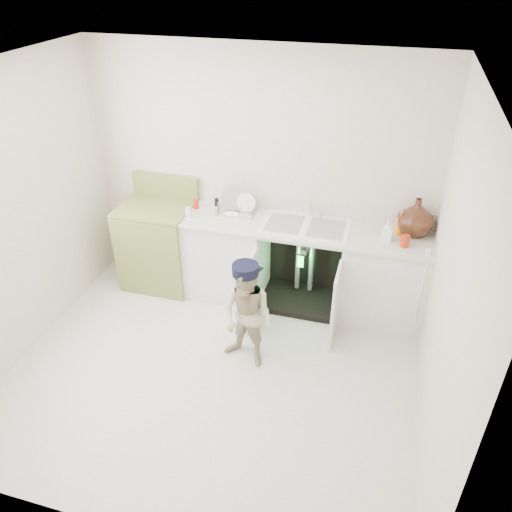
{
  "coord_description": "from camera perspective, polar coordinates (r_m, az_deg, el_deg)",
  "views": [
    {
      "loc": [
        1.23,
        -2.99,
        3.22
      ],
      "look_at": [
        0.2,
        0.7,
        0.81
      ],
      "focal_mm": 35.0,
      "sensor_mm": 36.0,
      "label": 1
    }
  ],
  "objects": [
    {
      "name": "ground",
      "position": [
        4.56,
        -4.9,
        -12.85
      ],
      "size": [
        3.5,
        3.5,
        0.0
      ],
      "primitive_type": "plane",
      "color": "#BEB5A7",
      "rests_on": "ground"
    },
    {
      "name": "repair_worker",
      "position": [
        4.3,
        -0.99,
        -6.87
      ],
      "size": [
        0.64,
        0.91,
        1.01
      ],
      "rotation": [
        0.0,
        0.0,
        -0.29
      ],
      "color": "tan",
      "rests_on": "ground"
    },
    {
      "name": "avocado_stove",
      "position": [
        5.47,
        -10.93,
        1.45
      ],
      "size": [
        0.74,
        0.65,
        1.15
      ],
      "color": "olive",
      "rests_on": "ground"
    },
    {
      "name": "room_shell",
      "position": [
        3.78,
        -5.76,
        0.67
      ],
      "size": [
        6.0,
        5.5,
        1.26
      ],
      "color": "beige",
      "rests_on": "ground"
    },
    {
      "name": "counter_run",
      "position": [
        5.05,
        5.88,
        -0.81
      ],
      "size": [
        2.44,
        1.02,
        1.26
      ],
      "color": "white",
      "rests_on": "ground"
    }
  ]
}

